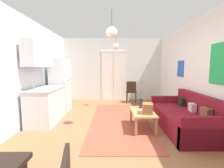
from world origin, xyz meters
TOP-DOWN VIEW (x-y plane):
  - ground_plane at (0.00, 0.00)m, footprint 4.83×7.49m
  - wall_back at (0.00, 3.49)m, footprint 4.43×0.13m
  - wall_right at (2.16, 0.00)m, footprint 0.12×7.09m
  - wall_left at (-2.16, 0.00)m, footprint 0.12×7.09m
  - area_rug at (0.18, 0.73)m, footprint 1.48×3.36m
  - couch at (1.69, 0.19)m, footprint 0.94×1.96m
  - coffee_table at (0.69, 0.20)m, footprint 0.50×0.90m
  - bamboo_vase at (0.70, 0.46)m, footprint 0.08×0.08m
  - handbag at (0.77, 0.03)m, footprint 0.27×0.32m
  - refrigerator at (-1.72, 1.70)m, footprint 0.58×0.59m
  - kitchen_counter at (-1.77, 0.67)m, footprint 0.64×1.29m
  - accent_chair at (0.76, 2.81)m, footprint 0.48×0.47m
  - pendant_lamp_near at (-0.02, 0.15)m, footprint 0.25×0.25m
  - pendant_lamp_far at (0.11, 2.02)m, footprint 0.20×0.20m

SIDE VIEW (x-z plane):
  - ground_plane at x=0.00m, z-range -0.10..0.00m
  - area_rug at x=0.18m, z-range 0.00..0.01m
  - couch at x=1.69m, z-range -0.15..0.67m
  - coffee_table at x=0.69m, z-range 0.15..0.57m
  - accent_chair at x=0.76m, z-range 0.05..0.93m
  - handbag at x=0.77m, z-range 0.37..0.70m
  - bamboo_vase at x=0.70m, z-range 0.31..0.78m
  - kitchen_counter at x=-1.77m, z-range -0.26..1.81m
  - refrigerator at x=-1.72m, z-range 0.00..1.69m
  - wall_back at x=0.00m, z-range -0.01..2.66m
  - wall_left at x=-2.16m, z-range 0.00..2.68m
  - wall_right at x=2.16m, z-range 0.00..2.68m
  - pendant_lamp_far at x=0.11m, z-range 1.83..2.46m
  - pendant_lamp_near at x=-0.02m, z-range 1.88..2.49m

